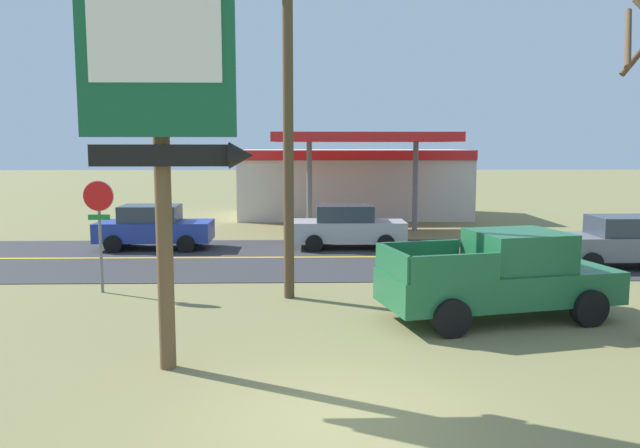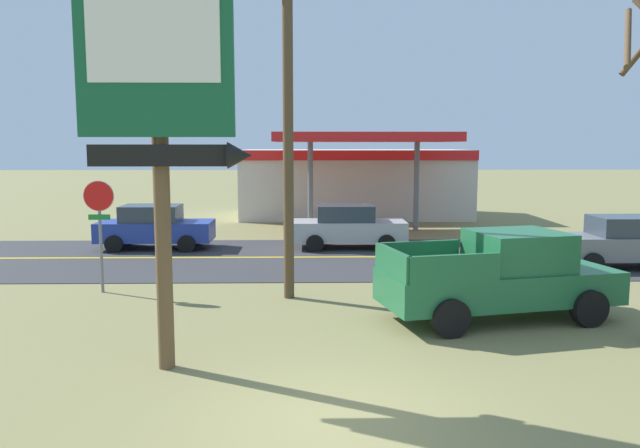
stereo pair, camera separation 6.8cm
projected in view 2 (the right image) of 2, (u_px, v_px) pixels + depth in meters
ground_plane at (332, 422)px, 8.86m from camera, size 180.00×180.00×0.00m
road_asphalt at (317, 257)px, 21.76m from camera, size 140.00×8.00×0.02m
road_centre_line at (317, 257)px, 21.76m from camera, size 126.00×0.20×0.01m
motel_sign at (160, 100)px, 10.33m from camera, size 2.82×0.54×6.85m
stop_sign at (99, 216)px, 16.41m from camera, size 0.80×0.08×2.95m
utility_pole at (288, 112)px, 15.51m from camera, size 1.71×0.26×8.77m
gas_station at (354, 181)px, 34.11m from camera, size 12.00×11.50×4.40m
pickup_green_parked_on_lawn at (501, 277)px, 13.99m from camera, size 5.50×3.07×1.96m
car_grey_near_lane at (623, 242)px, 19.87m from camera, size 4.20×2.00×1.64m
car_silver_mid_lane at (348, 226)px, 23.66m from camera, size 4.20×2.00×1.64m
car_blue_far_lane at (155, 227)px, 23.52m from camera, size 4.20×2.00×1.64m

